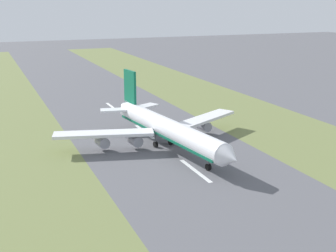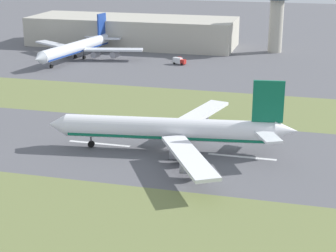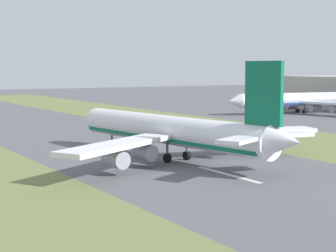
# 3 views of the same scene
# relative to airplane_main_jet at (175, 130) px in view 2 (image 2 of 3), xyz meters

# --- Properties ---
(ground_plane) EXTENTS (800.00, 800.00, 0.00)m
(ground_plane) POSITION_rel_airplane_main_jet_xyz_m (0.19, 2.89, -6.02)
(ground_plane) COLOR #56565B
(grass_median_west) EXTENTS (40.00, 600.00, 0.01)m
(grass_median_west) POSITION_rel_airplane_main_jet_xyz_m (-44.81, 2.89, -6.02)
(grass_median_west) COLOR olive
(grass_median_west) RESTS_ON ground
(grass_median_east) EXTENTS (40.00, 600.00, 0.01)m
(grass_median_east) POSITION_rel_airplane_main_jet_xyz_m (45.19, 2.89, -6.02)
(grass_median_east) COLOR olive
(grass_median_east) RESTS_ON ground
(centreline_dash_mid) EXTENTS (1.20, 18.00, 0.01)m
(centreline_dash_mid) POSITION_rel_airplane_main_jet_xyz_m (0.19, -18.11, -6.01)
(centreline_dash_mid) COLOR silver
(centreline_dash_mid) RESTS_ON ground
(centreline_dash_far) EXTENTS (1.20, 18.00, 0.01)m
(centreline_dash_far) POSITION_rel_airplane_main_jet_xyz_m (0.19, 21.89, -6.01)
(centreline_dash_far) COLOR silver
(centreline_dash_far) RESTS_ON ground
(airplane_main_jet) EXTENTS (63.58, 67.14, 20.20)m
(airplane_main_jet) POSITION_rel_airplane_main_jet_xyz_m (0.00, 0.00, 0.00)
(airplane_main_jet) COLOR white
(airplane_main_jet) RESTS_ON ground
(terminal_building) EXTENTS (36.00, 111.01, 15.08)m
(terminal_building) POSITION_rel_airplane_main_jet_xyz_m (151.84, 61.75, 1.52)
(terminal_building) COLOR #B2AD9E
(terminal_building) RESTS_ON ground
(control_tower) EXTENTS (12.00, 12.00, 33.87)m
(control_tower) POSITION_rel_airplane_main_jet_xyz_m (151.28, -14.72, 14.87)
(control_tower) COLOR #B2AD9E
(control_tower) RESTS_ON ground
(airplane_parked_apron) EXTENTS (63.64, 60.10, 19.19)m
(airplane_parked_apron) POSITION_rel_airplane_main_jet_xyz_m (108.63, 74.94, -0.30)
(airplane_parked_apron) COLOR silver
(airplane_parked_apron) RESTS_ON ground
(service_truck) EXTENTS (4.09, 6.39, 3.10)m
(service_truck) POSITION_rel_airplane_main_jet_xyz_m (109.15, 25.25, -4.36)
(service_truck) COLOR #B2231E
(service_truck) RESTS_ON ground
(apron_car) EXTENTS (4.57, 2.42, 2.03)m
(apron_car) POSITION_rel_airplane_main_jet_xyz_m (116.05, 26.72, -5.02)
(apron_car) COLOR #B2231E
(apron_car) RESTS_ON ground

